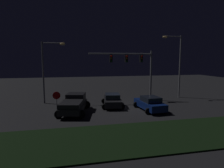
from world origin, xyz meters
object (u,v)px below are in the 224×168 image
object	(u,v)px
pickup_truck	(74,103)
car_sedan_far	(150,103)
street_lamp_left	(48,64)
street_lamp_right	(177,59)
car_sedan	(112,100)
traffic_signal_gantry	(133,63)
stop_sign	(57,98)

from	to	relation	value
pickup_truck	car_sedan_far	distance (m)	7.95
street_lamp_left	street_lamp_right	xyz separation A→B (m)	(17.19, -0.02, 0.63)
car_sedan	street_lamp_right	world-z (taller)	street_lamp_right
car_sedan_far	traffic_signal_gantry	distance (m)	6.56
pickup_truck	car_sedan_far	bearing A→B (deg)	-83.42
street_lamp_right	stop_sign	size ratio (longest dim) A/B	3.89
car_sedan	car_sedan_far	bearing A→B (deg)	-116.95
street_lamp_right	stop_sign	world-z (taller)	street_lamp_right
car_sedan_far	stop_sign	xyz separation A→B (m)	(-9.61, 0.76, 0.82)
street_lamp_right	car_sedan	bearing A→B (deg)	-161.05
traffic_signal_gantry	stop_sign	xyz separation A→B (m)	(-9.41, -4.31, -3.34)
pickup_truck	car_sedan	size ratio (longest dim) A/B	1.24
pickup_truck	street_lamp_left	xyz separation A→B (m)	(-2.90, 5.12, 3.81)
street_lamp_left	stop_sign	size ratio (longest dim) A/B	3.37
car_sedan	car_sedan_far	distance (m)	4.37
car_sedan_far	traffic_signal_gantry	size ratio (longest dim) A/B	0.54
car_sedan_far	traffic_signal_gantry	xyz separation A→B (m)	(-0.20, 5.07, 4.16)
pickup_truck	stop_sign	world-z (taller)	stop_sign
traffic_signal_gantry	stop_sign	size ratio (longest dim) A/B	3.73
car_sedan	car_sedan_far	world-z (taller)	same
car_sedan_far	car_sedan	bearing A→B (deg)	50.10
pickup_truck	car_sedan	distance (m)	4.67
pickup_truck	street_lamp_left	distance (m)	7.01
pickup_truck	car_sedan_far	xyz separation A→B (m)	(7.90, -0.85, -0.26)
car_sedan_far	street_lamp_right	world-z (taller)	street_lamp_right
car_sedan_far	street_lamp_right	distance (m)	9.92
traffic_signal_gantry	stop_sign	world-z (taller)	traffic_signal_gantry
street_lamp_left	stop_sign	xyz separation A→B (m)	(1.19, -5.21, -3.25)
traffic_signal_gantry	car_sedan	bearing A→B (deg)	-142.94
traffic_signal_gantry	street_lamp_right	xyz separation A→B (m)	(6.60, 0.89, 0.54)
traffic_signal_gantry	street_lamp_left	xyz separation A→B (m)	(-10.59, 0.90, -0.09)
stop_sign	street_lamp_right	bearing A→B (deg)	17.99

